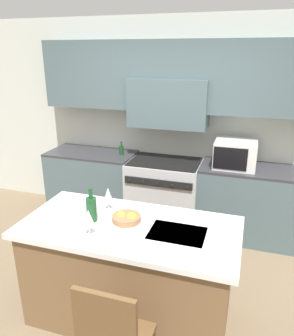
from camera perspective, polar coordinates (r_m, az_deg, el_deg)
name	(u,v)px	position (r m, az deg, el deg)	size (l,w,h in m)	color
ground_plane	(117,308)	(3.33, -5.21, -23.17)	(10.00, 10.00, 0.00)	#7A664C
back_cabinetry	(171,106)	(4.35, 4.27, 10.71)	(10.00, 0.46, 2.70)	silver
back_counter	(165,192)	(4.44, 3.13, -4.27)	(3.36, 0.62, 0.93)	#4C6066
range_stove	(164,193)	(4.42, 3.06, -4.45)	(0.93, 0.70, 0.92)	#B7B7BC
microwave	(235,154)	(4.10, 15.11, 2.39)	(0.49, 0.45, 0.32)	silver
kitchen_island	(130,271)	(2.98, -2.95, -17.54)	(1.79, 0.88, 0.92)	brown
wine_bottle	(91,209)	(2.78, -9.65, -6.99)	(0.09, 0.09, 0.29)	#194723
wine_glass_near	(89,218)	(2.56, -10.14, -8.53)	(0.08, 0.08, 0.21)	white
wine_glass_far	(108,195)	(2.92, -6.79, -4.67)	(0.08, 0.08, 0.21)	white
fruit_bowl	(127,218)	(2.77, -3.56, -8.66)	(0.24, 0.24, 0.08)	#996B47
oil_bottle_on_counter	(121,150)	(4.47, -4.49, 3.21)	(0.06, 0.06, 0.18)	#194723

